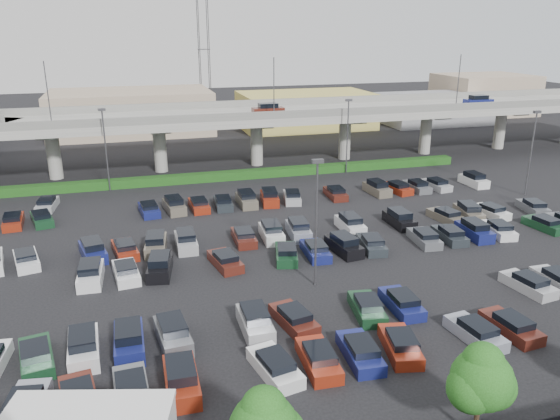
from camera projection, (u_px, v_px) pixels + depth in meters
name	position (u px, v px, depth m)	size (l,w,h in m)	color
ground	(286.00, 248.00, 51.01)	(280.00, 280.00, 0.00)	black
overpass	(221.00, 120.00, 77.85)	(150.00, 13.00, 15.80)	gray
hedge	(233.00, 175.00, 73.60)	(66.00, 1.60, 1.10)	#174213
tree_row	(460.00, 384.00, 25.92)	(65.07, 3.66, 5.94)	#332316
parked_cars	(285.00, 255.00, 47.83)	(62.94, 41.64, 1.67)	#5B5E63
light_poles	(237.00, 181.00, 49.76)	(66.90, 48.38, 10.30)	#454549
distant_buildings	(257.00, 110.00, 109.33)	(138.00, 24.00, 9.00)	slate
comm_tower	(204.00, 46.00, 114.43)	(2.40, 2.40, 30.00)	#454549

